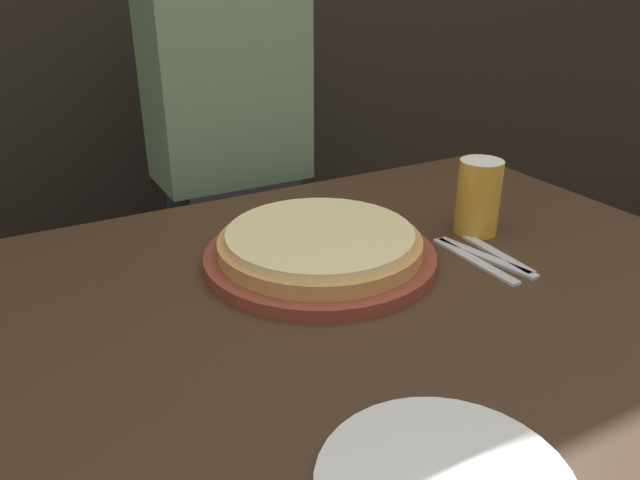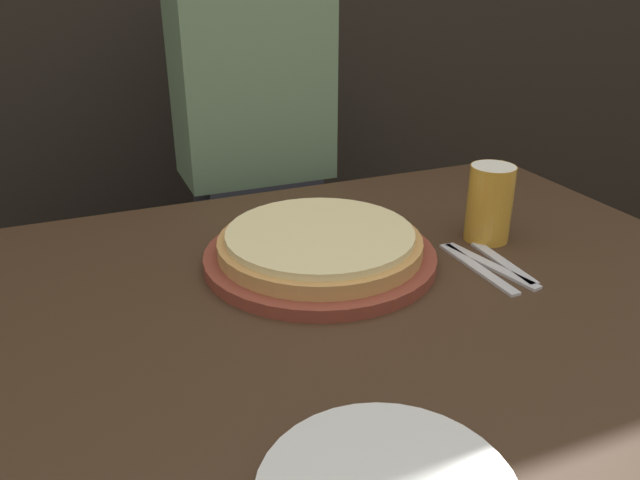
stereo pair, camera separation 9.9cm
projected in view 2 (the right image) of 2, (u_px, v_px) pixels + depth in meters
name	position (u px, v px, depth m)	size (l,w,h in m)	color
pizza_on_board	(320.00, 248.00, 1.00)	(0.37, 0.37, 0.06)	brown
beer_glass	(490.00, 200.00, 1.07)	(0.08, 0.08, 0.13)	gold
fork	(477.00, 268.00, 0.99)	(0.02, 0.19, 0.00)	silver
dinner_knife	(490.00, 265.00, 1.00)	(0.05, 0.19, 0.00)	silver
spoon	(503.00, 263.00, 1.00)	(0.02, 0.16, 0.00)	silver
diner_person	(257.00, 194.00, 1.51)	(0.34, 0.20, 1.29)	#33333D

